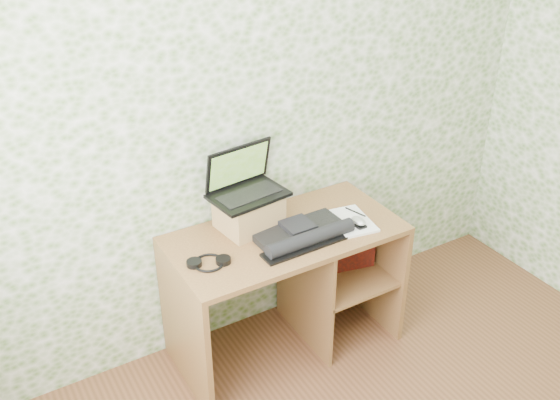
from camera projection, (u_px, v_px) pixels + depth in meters
wall_back at (254, 112)px, 3.13m from camera, size 3.50×0.00×3.50m
desk at (295, 268)px, 3.36m from camera, size 1.20×0.60×0.75m
riser at (249, 212)px, 3.17m from camera, size 0.32×0.28×0.18m
laptop at (244, 183)px, 3.13m from camera, size 0.40×0.31×0.25m
keyboard at (303, 234)px, 3.11m from camera, size 0.53×0.28×0.07m
headphones at (209, 262)px, 2.92m from camera, size 0.20×0.19×0.03m
notepad at (351, 221)px, 3.25m from camera, size 0.24×0.31×0.01m
mouse at (358, 222)px, 3.20m from camera, size 0.06×0.09×0.03m
pen at (355, 212)px, 3.31m from camera, size 0.04×0.13×0.01m
red_box at (350, 242)px, 3.45m from camera, size 0.29×0.14×0.33m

